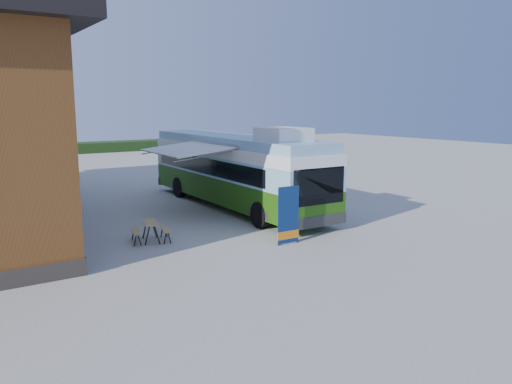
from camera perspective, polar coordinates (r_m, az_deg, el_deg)
ground at (r=17.81m, az=1.86°, el=-5.67°), size 100.00×100.00×0.00m
hedge at (r=55.17m, az=-14.30°, el=5.15°), size 40.00×3.00×1.00m
bus at (r=23.47m, az=-2.46°, el=2.75°), size 2.91×12.72×3.90m
awning at (r=22.09m, az=-7.51°, el=4.77°), size 2.88×4.59×0.54m
banner at (r=17.31m, az=3.71°, el=-3.29°), size 0.89×0.19×2.04m
picnic_table at (r=18.05m, az=-11.95°, el=-3.93°), size 1.50×1.41×0.71m
person_a at (r=20.12m, az=0.26°, el=-1.58°), size 0.65×0.52×1.55m
person_b at (r=25.20m, az=-20.76°, el=0.62°), size 1.23×1.19×1.99m
slurry_tanker at (r=30.10m, az=-25.08°, el=2.60°), size 2.53×6.74×2.50m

